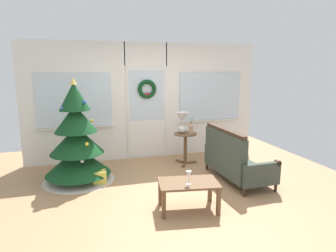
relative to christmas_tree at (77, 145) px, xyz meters
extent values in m
plane|color=#AD7F56|center=(1.51, -0.99, -0.66)|extent=(6.76, 6.76, 0.00)
cube|color=white|center=(-0.02, 1.10, 0.61)|extent=(2.15, 0.08, 2.55)
cube|color=white|center=(3.03, 1.10, 0.61)|extent=(2.15, 0.08, 2.55)
cube|color=white|center=(1.51, 1.10, 1.64)|extent=(0.94, 0.08, 0.50)
cube|color=silver|center=(1.51, 1.06, 0.36)|extent=(0.90, 0.05, 2.05)
cube|color=white|center=(1.51, 1.04, -0.21)|extent=(0.78, 0.02, 0.80)
cube|color=silver|center=(1.51, 1.04, 0.74)|extent=(0.78, 0.01, 1.10)
cube|color=silver|center=(-0.02, 1.04, 0.69)|extent=(1.50, 0.01, 1.10)
cube|color=silver|center=(3.03, 1.04, 0.69)|extent=(1.50, 0.01, 1.10)
cube|color=silver|center=(-0.02, 1.03, 0.12)|extent=(1.59, 0.06, 0.03)
cube|color=silver|center=(3.03, 1.03, 0.12)|extent=(1.59, 0.06, 0.03)
torus|color=#123B1B|center=(1.51, 1.00, 0.89)|extent=(0.41, 0.09, 0.41)
cube|color=red|center=(1.51, 0.98, 0.76)|extent=(0.10, 0.02, 0.10)
cylinder|color=#4C331E|center=(0.00, 0.00, -0.57)|extent=(0.10, 0.10, 0.19)
cone|color=beige|center=(0.00, 0.00, -0.61)|extent=(1.27, 1.27, 0.10)
cone|color=#14421E|center=(0.00, 0.00, -0.29)|extent=(1.15, 1.15, 0.48)
cone|color=#14421E|center=(0.00, 0.00, 0.09)|extent=(0.94, 0.94, 0.48)
cone|color=#14421E|center=(0.00, 0.00, 0.48)|extent=(0.74, 0.74, 0.48)
cone|color=#14421E|center=(0.00, 0.00, 0.86)|extent=(0.53, 0.53, 0.48)
cone|color=#E0BC4C|center=(0.00, 0.00, 1.13)|extent=(0.12, 0.12, 0.12)
sphere|color=red|center=(0.17, 0.46, -0.31)|extent=(0.07, 0.07, 0.07)
sphere|color=gold|center=(0.28, 0.16, 0.39)|extent=(0.06, 0.06, 0.06)
sphere|color=silver|center=(-0.14, 0.15, 0.78)|extent=(0.07, 0.07, 0.07)
sphere|color=#264CB2|center=(0.17, -0.14, 0.77)|extent=(0.06, 0.06, 0.06)
sphere|color=red|center=(0.05, 0.19, 0.75)|extent=(0.07, 0.07, 0.07)
sphere|color=gold|center=(0.17, -0.35, 0.09)|extent=(0.06, 0.06, 0.06)
sphere|color=silver|center=(0.07, -0.41, -0.18)|extent=(0.06, 0.06, 0.06)
sphere|color=#264CB2|center=(-0.20, -0.11, 0.68)|extent=(0.06, 0.06, 0.06)
cylinder|color=#3D281C|center=(3.11, -1.44, -0.59)|extent=(0.05, 0.05, 0.14)
cylinder|color=#3D281C|center=(3.07, -0.09, -0.59)|extent=(0.05, 0.05, 0.14)
cylinder|color=#3D281C|center=(2.51, -1.46, -0.59)|extent=(0.05, 0.05, 0.14)
cylinder|color=#3D281C|center=(2.47, -0.11, -0.59)|extent=(0.05, 0.05, 0.14)
cube|color=#384238|center=(2.79, -0.78, -0.45)|extent=(0.76, 1.31, 0.14)
cube|color=#384238|center=(2.49, -0.79, -0.07)|extent=(0.16, 1.29, 0.62)
cube|color=#3D281C|center=(2.49, -0.79, 0.27)|extent=(0.12, 1.27, 0.06)
cube|color=#384238|center=(2.81, -1.47, -0.33)|extent=(0.66, 0.11, 0.38)
cylinder|color=#3D281C|center=(3.11, -1.46, -0.16)|extent=(0.09, 0.09, 0.09)
cube|color=#384238|center=(2.77, -0.09, -0.33)|extent=(0.66, 0.11, 0.38)
cylinder|color=#3D281C|center=(3.06, -0.08, -0.16)|extent=(0.09, 0.09, 0.09)
cylinder|color=brown|center=(2.17, 0.35, -0.01)|extent=(0.48, 0.48, 0.02)
cylinder|color=brown|center=(2.17, 0.35, -0.34)|extent=(0.07, 0.07, 0.64)
cube|color=brown|center=(2.33, 0.35, -0.64)|extent=(0.20, 0.05, 0.04)
cube|color=brown|center=(2.09, 0.49, -0.64)|extent=(0.14, 0.20, 0.04)
cube|color=brown|center=(2.09, 0.21, -0.64)|extent=(0.14, 0.20, 0.04)
sphere|color=silver|center=(2.11, 0.39, 0.08)|extent=(0.16, 0.16, 0.16)
cylinder|color=silver|center=(2.11, 0.39, 0.21)|extent=(0.02, 0.02, 0.06)
cone|color=silver|center=(2.11, 0.39, 0.34)|extent=(0.28, 0.28, 0.20)
cylinder|color=tan|center=(2.27, 0.29, 0.08)|extent=(0.09, 0.09, 0.16)
sphere|color=tan|center=(2.27, 0.29, 0.16)|extent=(0.10, 0.10, 0.10)
cylinder|color=#4C7042|center=(2.25, 0.29, 0.26)|extent=(0.07, 0.01, 0.17)
cylinder|color=#4C7042|center=(2.27, 0.29, 0.26)|extent=(0.01, 0.01, 0.18)
cylinder|color=#4C7042|center=(2.29, 0.29, 0.26)|extent=(0.07, 0.01, 0.17)
cube|color=brown|center=(1.51, -1.64, -0.26)|extent=(0.91, 0.64, 0.03)
cube|color=brown|center=(1.10, -1.79, -0.47)|extent=(0.05, 0.05, 0.39)
cube|color=brown|center=(1.85, -1.91, -0.47)|extent=(0.05, 0.05, 0.39)
cube|color=brown|center=(1.17, -1.36, -0.47)|extent=(0.05, 0.05, 0.39)
cube|color=brown|center=(1.92, -1.48, -0.47)|extent=(0.05, 0.05, 0.39)
cylinder|color=silver|center=(1.48, -1.72, -0.24)|extent=(0.06, 0.06, 0.01)
cylinder|color=silver|center=(1.48, -1.72, -0.19)|extent=(0.01, 0.01, 0.10)
cone|color=silver|center=(1.48, -1.72, -0.09)|extent=(0.08, 0.08, 0.09)
cube|color=#D8C64C|center=(0.35, -0.27, -0.54)|extent=(0.23, 0.21, 0.23)
camera|label=1|loc=(0.09, -5.41, 1.35)|focal=32.08mm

